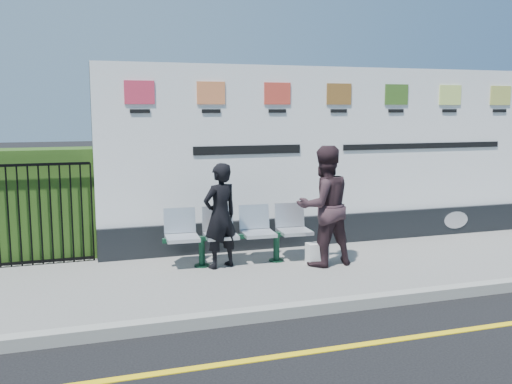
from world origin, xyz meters
TOP-DOWN VIEW (x-y plane):
  - ground at (0.00, 0.00)m, footprint 80.00×80.00m
  - pavement at (0.00, 2.50)m, footprint 14.00×3.00m
  - kerb at (0.00, 1.00)m, footprint 14.00×0.18m
  - yellow_line at (0.00, 0.00)m, footprint 14.00×0.10m
  - billboard at (0.50, 3.85)m, footprint 8.00×0.30m
  - hedge at (-4.58, 4.30)m, footprint 2.35×0.70m
  - railing at (-4.58, 3.85)m, footprint 2.05×0.06m
  - bench at (-1.47, 2.99)m, footprint 2.22×0.69m
  - woman_left at (-1.80, 2.88)m, footprint 0.66×0.55m
  - woman_right at (-0.31, 2.55)m, footprint 0.93×0.76m
  - handbag_brown at (-1.76, 3.01)m, footprint 0.26×0.17m
  - carrier_bag_white at (-0.37, 2.63)m, footprint 0.31×0.19m

SIDE VIEW (x-z plane):
  - ground at x=0.00m, z-range 0.00..0.00m
  - yellow_line at x=0.00m, z-range 0.00..0.01m
  - pavement at x=0.00m, z-range 0.00..0.12m
  - kerb at x=0.00m, z-range 0.00..0.14m
  - carrier_bag_white at x=-0.37m, z-range 0.12..0.43m
  - bench at x=-1.47m, z-range 0.12..0.59m
  - handbag_brown at x=-1.76m, z-range 0.59..0.78m
  - woman_left at x=-1.80m, z-range 0.12..1.66m
  - railing at x=-4.58m, z-range 0.12..1.66m
  - hedge at x=-4.58m, z-range 0.12..1.82m
  - woman_right at x=-0.31m, z-range 0.12..1.90m
  - billboard at x=0.50m, z-range -0.08..2.92m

